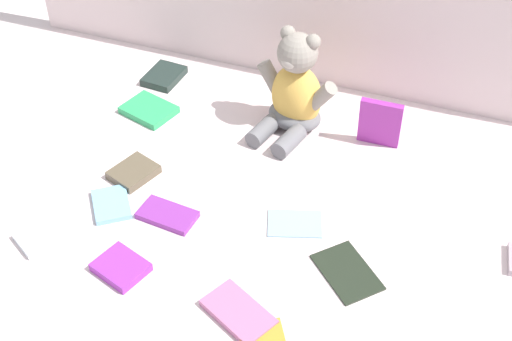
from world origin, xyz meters
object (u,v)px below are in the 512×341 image
at_px(book_case_7, 295,223).
at_px(teddy_bear, 295,93).
at_px(book_case_0, 164,76).
at_px(book_case_1, 380,123).
at_px(book_case_8, 239,313).
at_px(book_case_6, 121,267).
at_px(book_case_4, 149,110).
at_px(book_case_10, 347,271).
at_px(book_case_11, 167,215).
at_px(book_case_9, 44,235).
at_px(book_case_5, 111,204).
at_px(book_case_12, 134,172).

bearing_deg(book_case_7, teddy_bear, -179.70).
xyz_separation_m(book_case_0, book_case_1, (0.58, -0.07, 0.05)).
bearing_deg(book_case_8, book_case_6, 112.21).
relative_size(book_case_4, book_case_8, 0.91).
xyz_separation_m(book_case_10, book_case_11, (-0.39, 0.01, 0.00)).
height_order(book_case_9, book_case_10, book_case_9).
height_order(book_case_1, book_case_4, book_case_1).
bearing_deg(book_case_0, book_case_1, -2.74).
xyz_separation_m(book_case_9, book_case_10, (0.59, 0.12, -0.00)).
xyz_separation_m(book_case_6, book_case_8, (0.25, -0.02, -0.00)).
distance_m(book_case_4, book_case_6, 0.50).
bearing_deg(book_case_5, book_case_0, 65.89).
bearing_deg(book_case_1, book_case_9, -138.00).
height_order(book_case_4, book_case_6, same).
distance_m(book_case_1, book_case_7, 0.33).
xyz_separation_m(book_case_5, book_case_9, (-0.08, -0.13, 0.00)).
xyz_separation_m(teddy_bear, book_case_7, (0.11, -0.31, -0.09)).
height_order(book_case_1, book_case_12, book_case_1).
relative_size(book_case_4, book_case_6, 1.28).
bearing_deg(book_case_6, book_case_9, 101.87).
xyz_separation_m(book_case_7, book_case_12, (-0.38, 0.02, 0.01)).
height_order(book_case_4, book_case_8, book_case_4).
relative_size(teddy_bear, book_case_1, 2.04).
bearing_deg(book_case_12, book_case_11, -16.00).
bearing_deg(book_case_1, teddy_bear, 179.25).
height_order(book_case_5, book_case_6, book_case_6).
xyz_separation_m(teddy_bear, book_case_11, (-0.15, -0.38, -0.09)).
distance_m(teddy_bear, book_case_11, 0.42).
bearing_deg(book_case_6, book_case_5, 53.55).
xyz_separation_m(book_case_6, book_case_12, (-0.11, 0.25, 0.00)).
height_order(book_case_4, book_case_10, book_case_4).
bearing_deg(book_case_0, book_case_6, -67.28).
relative_size(book_case_9, book_case_12, 1.06).
bearing_deg(book_case_10, book_case_8, -0.43).
bearing_deg(teddy_bear, book_case_11, -97.57).
xyz_separation_m(book_case_1, book_case_6, (-0.37, -0.54, -0.05)).
distance_m(book_case_11, book_case_12, 0.15).
relative_size(book_case_1, book_case_8, 0.94).
xyz_separation_m(book_case_8, book_case_9, (-0.43, 0.04, 0.00)).
bearing_deg(teddy_bear, book_case_4, -154.29).
bearing_deg(book_case_9, book_case_6, -156.83).
bearing_deg(book_case_1, book_case_10, -86.10).
xyz_separation_m(teddy_bear, book_case_0, (-0.38, 0.07, -0.08)).
bearing_deg(book_case_1, book_case_8, -103.43).
bearing_deg(book_case_9, book_case_12, -79.93).
xyz_separation_m(book_case_5, book_case_8, (0.35, -0.17, 0.00)).
xyz_separation_m(teddy_bear, book_case_12, (-0.27, -0.29, -0.08)).
xyz_separation_m(book_case_6, book_case_10, (0.41, 0.15, -0.00)).
distance_m(book_case_10, book_case_12, 0.52).
bearing_deg(book_case_5, book_case_9, -160.31).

